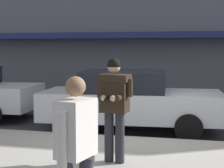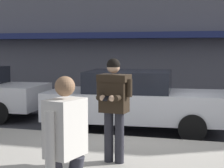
% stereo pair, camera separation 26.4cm
% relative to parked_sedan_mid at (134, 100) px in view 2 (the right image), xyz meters
% --- Properties ---
extents(ground_plane, '(80.00, 80.00, 0.00)m').
position_rel_parked_sedan_mid_xyz_m(ground_plane, '(0.40, -0.93, -0.79)').
color(ground_plane, '#333338').
extents(curb_paint_line, '(28.00, 0.12, 0.01)m').
position_rel_parked_sedan_mid_xyz_m(curb_paint_line, '(1.40, -0.88, -0.79)').
color(curb_paint_line, silver).
rests_on(curb_paint_line, ground).
extents(parked_sedan_mid, '(4.62, 2.18, 1.54)m').
position_rel_parked_sedan_mid_xyz_m(parked_sedan_mid, '(0.00, 0.00, 0.00)').
color(parked_sedan_mid, silver).
rests_on(parked_sedan_mid, ground).
extents(man_texting_on_phone, '(0.65, 0.61, 1.81)m').
position_rel_parked_sedan_mid_xyz_m(man_texting_on_phone, '(0.30, -3.08, 0.46)').
color(man_texting_on_phone, '#23232B').
rests_on(man_texting_on_phone, sidewalk).
extents(pedestrian_in_light_coat, '(0.40, 0.58, 1.70)m').
position_rel_parked_sedan_mid_xyz_m(pedestrian_in_light_coat, '(0.48, -5.65, 0.32)').
color(pedestrian_in_light_coat, '#33333D').
rests_on(pedestrian_in_light_coat, sidewalk).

